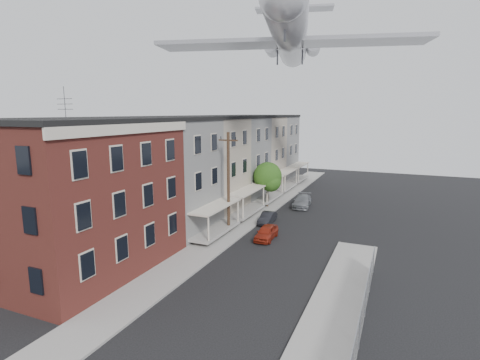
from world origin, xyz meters
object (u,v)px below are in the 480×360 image
object	(u,v)px
car_near	(266,232)
car_mid	(267,218)
airplane	(290,35)
car_far	(302,201)
street_tree	(268,178)
utility_pole	(228,181)

from	to	relation	value
car_near	car_mid	world-z (taller)	car_near
airplane	car_far	bearing A→B (deg)	65.26
car_near	airplane	bearing A→B (deg)	94.37
car_near	street_tree	bearing A→B (deg)	106.24
street_tree	airplane	distance (m)	15.10
car_mid	car_far	distance (m)	7.87
car_far	airplane	size ratio (longest dim) A/B	0.15
utility_pole	airplane	world-z (taller)	airplane
car_near	car_mid	xyz separation A→B (m)	(-1.47, 4.50, -0.06)
airplane	car_mid	bearing A→B (deg)	-94.20
utility_pole	street_tree	size ratio (longest dim) A/B	1.73
car_mid	airplane	size ratio (longest dim) A/B	0.11
street_tree	airplane	xyz separation A→B (m)	(2.32, -0.62, 14.91)
street_tree	car_mid	xyz separation A→B (m)	(1.94, -5.83, -2.91)
street_tree	utility_pole	bearing A→B (deg)	-91.89
car_far	street_tree	bearing A→B (deg)	-157.67
car_far	airplane	xyz separation A→B (m)	(-1.15, -2.50, 17.71)
utility_pole	car_near	size ratio (longest dim) A/B	2.57
utility_pole	street_tree	world-z (taller)	utility_pole
utility_pole	car_near	distance (m)	5.55
car_mid	airplane	bearing A→B (deg)	83.66
car_near	car_mid	distance (m)	4.73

